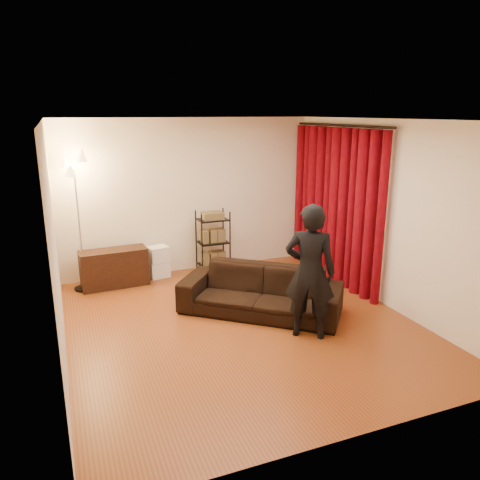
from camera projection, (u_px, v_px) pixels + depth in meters
name	position (u px, v px, depth m)	size (l,w,h in m)	color
floor	(241.00, 324.00, 6.37)	(5.00, 5.00, 0.00)	#913E19
ceiling	(241.00, 120.00, 5.65)	(5.00, 5.00, 0.00)	white
wall_back	(189.00, 196.00, 8.25)	(5.00, 5.00, 0.00)	white
wall_front	(356.00, 297.00, 3.77)	(5.00, 5.00, 0.00)	white
wall_left	(54.00, 246.00, 5.21)	(5.00, 5.00, 0.00)	white
wall_right	(385.00, 214.00, 6.81)	(5.00, 5.00, 0.00)	white
curtain_rod	(340.00, 125.00, 7.46)	(0.04, 0.04, 2.65)	black
curtain	(335.00, 206.00, 7.80)	(0.22, 2.65, 2.55)	maroon
sofa	(260.00, 291.00, 6.64)	(2.25, 0.88, 0.66)	black
person	(310.00, 272.00, 5.83)	(0.63, 0.42, 1.73)	black
media_cabinet	(114.00, 268.00, 7.68)	(1.07, 0.40, 0.62)	black
storage_boxes	(159.00, 262.00, 8.10)	(0.34, 0.27, 0.56)	white
wire_shelf	(213.00, 242.00, 8.25)	(0.51, 0.36, 1.13)	black
floor_lamp	(79.00, 224.00, 7.33)	(0.39, 0.39, 2.17)	silver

